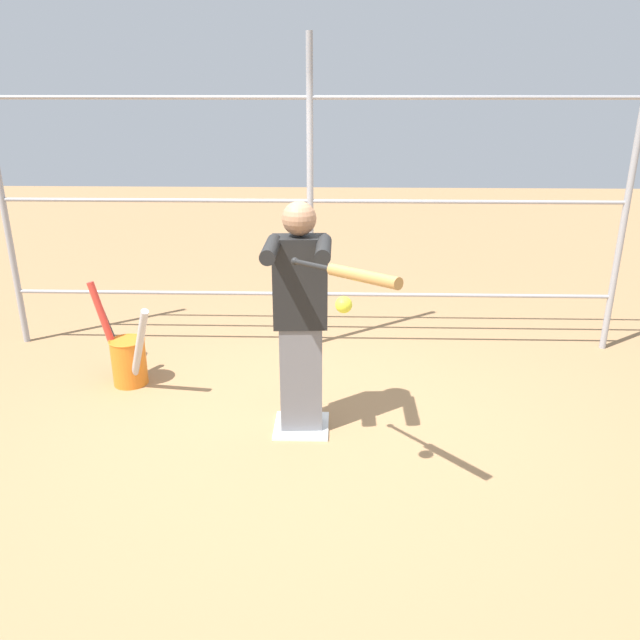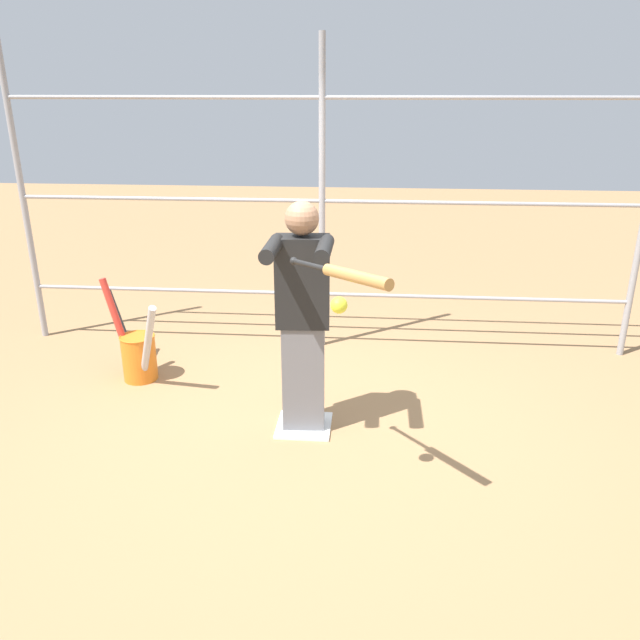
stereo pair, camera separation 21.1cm
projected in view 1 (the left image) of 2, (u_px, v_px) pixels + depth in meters
ground_plane at (302, 427)px, 4.64m from camera, size 24.00×24.00×0.00m
home_plate at (302, 426)px, 4.64m from camera, size 0.40×0.40×0.02m
fence_backstop at (310, 201)px, 5.65m from camera, size 5.74×0.06×2.82m
batter at (300, 313)px, 4.31m from camera, size 0.43×0.58×1.68m
baseball_bat_swinging at (354, 274)px, 3.32m from camera, size 0.61×0.73×0.13m
softball_in_flight at (344, 305)px, 3.48m from camera, size 0.10×0.10×0.10m
bat_bucket at (127, 357)px, 5.25m from camera, size 0.78×0.88×0.89m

